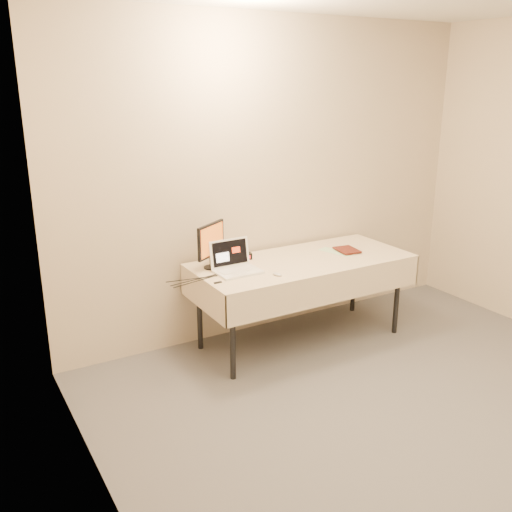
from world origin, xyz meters
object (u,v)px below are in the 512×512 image
table (302,267)px  book (339,240)px  monitor (211,242)px  laptop (235,264)px

table → book: 0.43m
table → book: book is taller
book → monitor: bearing=179.7°
monitor → book: monitor is taller
laptop → monitor: monitor is taller
laptop → monitor: (-0.12, 0.16, 0.16)m
monitor → table: bearing=-46.2°
laptop → monitor: size_ratio=0.95×
table → monitor: 0.82m
monitor → book: (1.14, -0.18, -0.10)m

